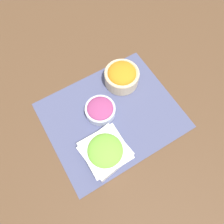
% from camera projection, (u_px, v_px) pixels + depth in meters
% --- Properties ---
extents(ground_plane, '(3.00, 3.00, 0.00)m').
position_uv_depth(ground_plane, '(112.00, 115.00, 0.90)').
color(ground_plane, '#513823').
extents(placemat, '(0.53, 0.44, 0.00)m').
position_uv_depth(placemat, '(112.00, 115.00, 0.90)').
color(placemat, '#474C70').
rests_on(placemat, ground_plane).
extents(onion_bowl, '(0.12, 0.12, 0.05)m').
position_uv_depth(onion_bowl, '(100.00, 109.00, 0.88)').
color(onion_bowl, silver).
rests_on(onion_bowl, placemat).
extents(carrot_bowl, '(0.15, 0.15, 0.09)m').
position_uv_depth(carrot_bowl, '(122.00, 76.00, 0.92)').
color(carrot_bowl, beige).
rests_on(carrot_bowl, placemat).
extents(lettuce_bowl, '(0.17, 0.17, 0.07)m').
position_uv_depth(lettuce_bowl, '(105.00, 151.00, 0.80)').
color(lettuce_bowl, white).
rests_on(lettuce_bowl, placemat).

